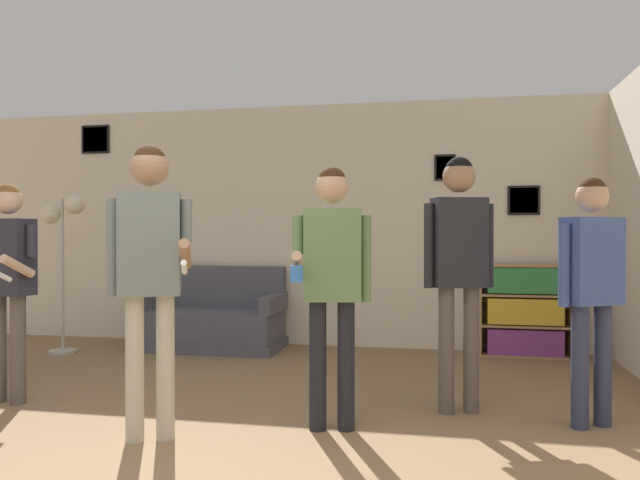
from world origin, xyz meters
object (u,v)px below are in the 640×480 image
bookshelf (524,310)px  person_watcher_holding_cup (332,268)px  couch (212,321)px  person_spectator_far_right (592,275)px  person_spectator_near_bookshelf (459,254)px  person_player_foreground_left (8,269)px  person_player_foreground_center (150,257)px  floor_lamp (63,228)px

bookshelf → person_watcher_holding_cup: bearing=-118.3°
couch → person_spectator_far_right: person_spectator_far_right is taller
bookshelf → person_watcher_holding_cup: 3.19m
person_watcher_holding_cup → person_spectator_near_bookshelf: 0.98m
person_watcher_holding_cup → person_spectator_far_right: bearing=13.6°
person_player_foreground_left → person_watcher_holding_cup: bearing=-3.6°
person_spectator_near_bookshelf → person_watcher_holding_cup: bearing=-144.9°
person_player_foreground_left → person_spectator_near_bookshelf: size_ratio=0.91×
couch → bookshelf: 3.32m
person_spectator_near_bookshelf → person_player_foreground_center: bearing=-152.0°
person_player_foreground_left → person_spectator_far_right: 4.10m
floor_lamp → person_player_foreground_left: size_ratio=1.03×
couch → person_spectator_far_right: (3.45, -2.17, 0.69)m
floor_lamp → person_player_foreground_left: 2.01m
couch → person_watcher_holding_cup: person_watcher_holding_cup is taller
person_player_foreground_center → person_spectator_near_bookshelf: person_spectator_near_bookshelf is taller
couch → person_player_foreground_center: bearing=-75.4°
person_watcher_holding_cup → person_spectator_far_right: size_ratio=1.04×
person_player_foreground_left → person_spectator_far_right: size_ratio=1.00×
person_player_foreground_left → person_spectator_far_right: bearing=3.4°
couch → floor_lamp: 1.85m
floor_lamp → person_spectator_near_bookshelf: size_ratio=0.93×
couch → person_spectator_far_right: 4.13m
floor_lamp → person_player_foreground_left: floor_lamp is taller
floor_lamp → person_spectator_near_bookshelf: bearing=-19.3°
person_player_foreground_left → person_player_foreground_center: (1.42, -0.57, 0.12)m
couch → bookshelf: (3.31, 0.20, 0.17)m
couch → person_player_foreground_center: (0.78, -2.99, 0.82)m
floor_lamp → person_spectator_far_right: size_ratio=1.03×
bookshelf → person_player_foreground_left: (-3.95, -2.61, 0.52)m
couch → floor_lamp: floor_lamp is taller
floor_lamp → person_spectator_near_bookshelf: (4.04, -1.42, -0.20)m
bookshelf → person_player_foreground_center: bearing=-128.5°
bookshelf → person_spectator_near_bookshelf: (-0.69, -2.20, 0.64)m
couch → person_player_foreground_left: bearing=-104.9°
couch → person_watcher_holding_cup: 3.23m
couch → person_spectator_far_right: size_ratio=0.97×
person_player_foreground_left → person_watcher_holding_cup: 2.47m
person_player_foreground_left → person_player_foreground_center: 1.54m
person_player_foreground_center → person_spectator_far_right: (2.67, 0.81, -0.13)m
couch → bookshelf: bookshelf is taller
floor_lamp → couch: bearing=22.6°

